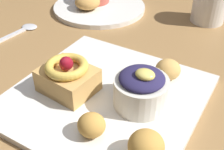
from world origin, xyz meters
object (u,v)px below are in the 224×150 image
(fritter_front, at_px, (168,69))
(fritter_back, at_px, (146,146))
(front_plate, at_px, (106,97))
(berry_ramekin, at_px, (141,89))
(cake_slice, at_px, (68,77))
(fritter_middle, at_px, (92,125))
(coffee_mug, at_px, (210,4))
(back_plate, at_px, (99,7))
(spoon, at_px, (21,31))
(back_pastry, at_px, (88,2))

(fritter_front, bearing_deg, fritter_back, -76.82)
(front_plate, xyz_separation_m, berry_ramekin, (0.06, 0.01, 0.04))
(cake_slice, xyz_separation_m, fritter_middle, (0.09, -0.06, -0.01))
(coffee_mug, bearing_deg, fritter_front, -87.81)
(fritter_front, relative_size, coffee_mug, 0.49)
(berry_ramekin, height_order, fritter_back, berry_ramekin)
(cake_slice, relative_size, back_plate, 0.38)
(fritter_back, distance_m, back_plate, 0.52)
(coffee_mug, bearing_deg, cake_slice, -106.16)
(fritter_middle, relative_size, coffee_mug, 0.45)
(berry_ramekin, xyz_separation_m, spoon, (-0.37, 0.10, -0.04))
(fritter_middle, distance_m, coffee_mug, 0.48)
(front_plate, height_order, berry_ramekin, berry_ramekin)
(spoon, bearing_deg, fritter_back, -109.21)
(front_plate, distance_m, spoon, 0.32)
(back_pastry, bearing_deg, front_plate, -50.53)
(berry_ramekin, height_order, back_plate, berry_ramekin)
(front_plate, bearing_deg, fritter_back, -36.11)
(cake_slice, height_order, spoon, cake_slice)
(fritter_middle, xyz_separation_m, coffee_mug, (0.03, 0.48, 0.02))
(berry_ramekin, relative_size, back_pastry, 1.30)
(fritter_middle, height_order, spoon, fritter_middle)
(cake_slice, relative_size, back_pastry, 1.42)
(berry_ramekin, xyz_separation_m, fritter_front, (0.01, 0.09, -0.01))
(front_plate, bearing_deg, fritter_middle, -71.14)
(back_plate, bearing_deg, fritter_middle, -58.44)
(berry_ramekin, xyz_separation_m, fritter_back, (0.05, -0.09, -0.01))
(cake_slice, height_order, fritter_middle, cake_slice)
(cake_slice, bearing_deg, front_plate, 18.81)
(fritter_middle, distance_m, back_plate, 0.47)
(berry_ramekin, bearing_deg, fritter_back, -59.97)
(front_plate, bearing_deg, back_pastry, 129.47)
(front_plate, xyz_separation_m, fritter_back, (0.11, -0.08, 0.03))
(berry_ramekin, bearing_deg, spoon, 164.91)
(fritter_middle, bearing_deg, front_plate, 108.86)
(fritter_front, xyz_separation_m, spoon, (-0.38, 0.01, -0.03))
(fritter_middle, bearing_deg, cake_slice, 144.87)
(cake_slice, height_order, coffee_mug, coffee_mug)
(fritter_front, bearing_deg, back_pastry, 148.68)
(berry_ramekin, bearing_deg, fritter_middle, -108.42)
(back_pastry, bearing_deg, spoon, -113.59)
(cake_slice, height_order, fritter_front, cake_slice)
(cake_slice, bearing_deg, coffee_mug, 73.84)
(fritter_front, height_order, fritter_back, fritter_back)
(fritter_front, distance_m, fritter_back, 0.18)
(front_plate, relative_size, berry_ramekin, 3.49)
(fritter_back, bearing_deg, front_plate, 143.89)
(fritter_front, bearing_deg, back_plate, 142.69)
(front_plate, bearing_deg, fritter_front, 54.27)
(coffee_mug, bearing_deg, back_plate, -164.25)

